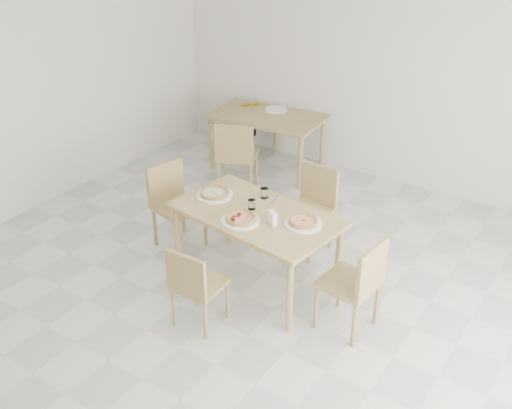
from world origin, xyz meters
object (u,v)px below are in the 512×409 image
Objects in this scene: chair_north at (312,202)px; pizza_mushroom at (215,193)px; plate_margherita at (303,224)px; pizza_pepperoni at (241,218)px; plate_empty at (276,110)px; main_table at (256,221)px; chair_south at (194,283)px; napkin_holder at (273,219)px; plate_mushroom at (215,195)px; chair_back_n at (292,113)px; tumbler_a at (264,193)px; tumbler_b at (252,204)px; chair_back_s at (236,153)px; potted_plant at (247,127)px; chair_west at (173,199)px; plate_pepperoni at (241,220)px; chair_east at (358,280)px; second_table at (267,122)px; pizza_margherita at (303,221)px.

pizza_mushroom is (-0.62, -0.80, 0.27)m from chair_north.
plate_margherita is 0.97× the size of pizza_pepperoni.
main_table is at bearing -61.20° from plate_empty.
chair_south is 0.87m from napkin_holder.
chair_back_n is at bearing 107.45° from plate_mushroom.
chair_north is at bearing 69.71° from tumbler_a.
main_table is 4.61× the size of plate_mushroom.
chair_back_s is (-1.17, 1.37, -0.26)m from tumbler_b.
potted_plant is (-2.07, 2.56, -0.41)m from napkin_holder.
chair_back_s is at bearing 17.07° from chair_west.
plate_margherita is 0.97m from plate_mushroom.
plate_pepperoni is (1.08, -0.32, 0.25)m from chair_west.
main_table is 4.66× the size of pizza_pepperoni.
chair_west reaches higher than plate_margherita.
plate_mushroom is 0.55m from pizza_pepperoni.
chair_west is 0.96× the size of chair_back_s.
chair_back_s is at bearing -118.00° from chair_east.
napkin_holder is 0.44× the size of plate_empty.
second_table is (-0.83, 2.16, -0.12)m from pizza_mushroom.
chair_back_s reaches higher than chair_south.
plate_empty is (-1.45, 1.58, 0.25)m from chair_north.
chair_south is at bearing -72.56° from second_table.
main_table is 1.07× the size of second_table.
tumbler_a is 0.07× the size of second_table.
tumbler_b reaches higher than pizza_mushroom.
chair_back_n is at bearing 107.45° from pizza_mushroom.
second_table is 0.82m from chair_back_s.
pizza_margherita is 3.80× the size of tumbler_b.
chair_south is at bearing -89.44° from chair_north.
chair_back_n reaches higher than chair_east.
pizza_margherita is at bearing 13.88° from main_table.
plate_pepperoni is 3.54× the size of tumbler_a.
chair_south is 1.70m from chair_north.
plate_margherita is at bearing -63.43° from pizza_margherita.
chair_east reaches higher than plate_mushroom.
potted_plant is (-1.81, 2.67, -0.38)m from pizza_pepperoni.
pizza_margherita and pizza_pepperoni have the same top height.
second_table is (-1.28, 3.05, 0.21)m from chair_south.
pizza_pepperoni is 0.37× the size of chair_back_s.
plate_mushroom is 0.97m from pizza_margherita.
napkin_holder is (-0.84, 0.02, 0.30)m from chair_east.
chair_north is at bearing -75.12° from chair_back_n.
potted_plant is at bearing 133.55° from main_table.
napkin_holder is at bearing -11.23° from plate_mushroom.
napkin_holder is (0.34, -0.38, 0.01)m from tumbler_a.
chair_east is 3.52m from plate_empty.
chair_north is at bearing 77.23° from tumbler_b.
chair_south is 1.04m from plate_mushroom.
chair_back_s is (-1.35, 0.55, 0.02)m from chair_north.
pizza_pepperoni is 2.67× the size of napkin_holder.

